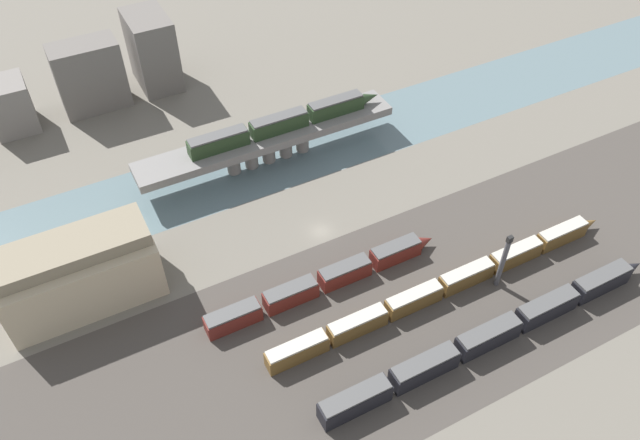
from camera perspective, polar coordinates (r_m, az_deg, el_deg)
The scene contains 13 objects.
ground_plane at distance 122.37m, azimuth 0.07°, elevation -1.04°, with size 400.00×400.00×0.00m, color #666056.
railbed_yard at distance 109.29m, azimuth 5.99°, elevation -9.10°, with size 280.00×42.00×0.01m, color #423D38.
river_water at distance 138.85m, azimuth -4.67°, elevation 5.46°, with size 320.00×20.61×0.01m, color slate.
bridge at distance 135.39m, azimuth -4.81°, elevation 7.27°, with size 57.85×8.18×7.20m.
train_on_bridge at distance 134.74m, azimuth -3.11°, elevation 8.99°, with size 44.66×3.11×3.67m.
train_yard_near at distance 108.65m, azimuth 15.67°, elevation -9.95°, with size 66.20×3.11×4.04m.
train_yard_mid at distance 113.30m, azimuth 11.44°, elevation -5.89°, with size 70.80×2.67×3.61m.
train_yard_far at distance 111.78m, azimuth 0.44°, elevation -5.57°, with size 45.69×3.12×3.62m.
warehouse_building at distance 114.68m, azimuth -21.20°, elevation -4.43°, with size 26.11×12.83×13.61m.
signal_tower at distance 113.56m, azimuth 16.37°, elevation -3.66°, with size 1.00×0.91×12.35m.
city_block_left at distance 160.98m, azimuth -26.47°, elevation 9.34°, with size 9.32×10.13×11.94m, color slate.
city_block_center at distance 160.09m, azimuth -20.28°, elevation 12.25°, with size 15.44×8.33×16.56m, color #605B56.
city_block_right at distance 164.27m, azimuth -15.08°, elevation 14.74°, with size 9.60×14.66×18.22m, color #605B56.
Camera 1 is at (-39.42, -75.12, 88.18)m, focal length 35.00 mm.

